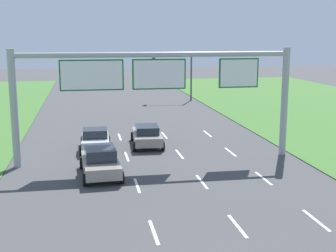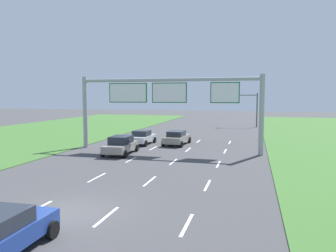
# 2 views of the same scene
# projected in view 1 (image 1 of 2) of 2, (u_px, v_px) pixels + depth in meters

# --- Properties ---
(car_near_red) EXTENTS (2.36, 4.52, 1.60)m
(car_near_red) POSITION_uv_depth(u_px,v_px,m) (100.00, 161.00, 26.16)
(car_near_red) COLOR gray
(car_near_red) RESTS_ON ground_plane
(car_lead_silver) EXTENTS (2.37, 4.52, 1.47)m
(car_lead_silver) POSITION_uv_depth(u_px,v_px,m) (147.00, 135.00, 33.23)
(car_lead_silver) COLOR gray
(car_lead_silver) RESTS_ON ground_plane
(car_far_ahead) EXTENTS (2.15, 4.02, 1.48)m
(car_far_ahead) POSITION_uv_depth(u_px,v_px,m) (95.00, 139.00, 32.00)
(car_far_ahead) COLOR silver
(car_far_ahead) RESTS_ON ground_plane
(sign_gantry) EXTENTS (17.24, 0.44, 7.00)m
(sign_gantry) POSITION_uv_depth(u_px,v_px,m) (156.00, 82.00, 28.46)
(sign_gantry) COLOR #9EA0A5
(sign_gantry) RESTS_ON ground_plane
(traffic_light_mast) EXTENTS (4.76, 0.49, 5.60)m
(traffic_light_mast) POSITION_uv_depth(u_px,v_px,m) (175.00, 68.00, 55.09)
(traffic_light_mast) COLOR #47494F
(traffic_light_mast) RESTS_ON ground_plane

